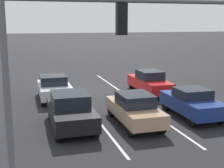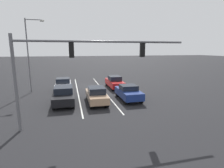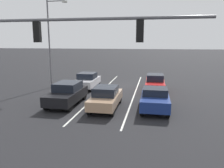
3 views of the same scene
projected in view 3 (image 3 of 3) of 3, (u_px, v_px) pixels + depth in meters
ground_plane at (123, 85)px, 23.56m from camera, size 240.00×240.00×0.00m
lane_stripe_left_divider at (135, 92)px, 20.26m from camera, size 0.12×18.24×0.01m
lane_stripe_center_divider at (102, 91)px, 20.85m from camera, size 0.12×18.24×0.01m
car_tan_midlane_front at (106, 97)px, 15.25m from camera, size 1.74×4.35×1.58m
car_navy_leftlane_front at (155, 99)px, 14.95m from camera, size 1.86×4.14×1.54m
car_black_rightlane_front at (67, 93)px, 16.27m from camera, size 1.91×4.38×1.64m
car_red_leftlane_second at (155, 83)px, 20.57m from camera, size 1.71×4.69×1.63m
car_silver_rightlane_second at (87, 81)px, 21.87m from camera, size 1.88×4.04×1.57m
traffic_signal_gantry at (41, 45)px, 10.34m from camera, size 11.31×0.37×6.03m
street_lamp_right_shoulder at (51, 38)px, 21.52m from camera, size 2.09×0.24×8.59m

